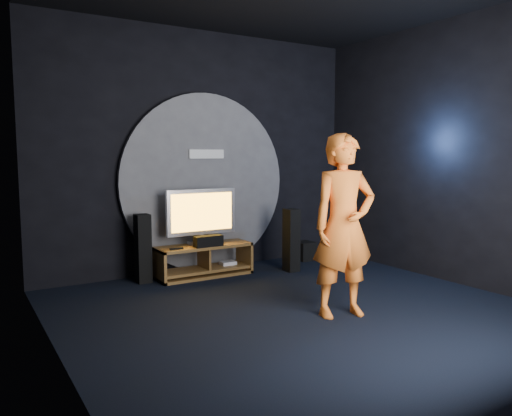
% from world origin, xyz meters
% --- Properties ---
extents(floor, '(5.00, 5.00, 0.00)m').
position_xyz_m(floor, '(0.00, 0.00, 0.00)').
color(floor, black).
rests_on(floor, ground).
extents(back_wall, '(5.00, 0.04, 3.50)m').
position_xyz_m(back_wall, '(0.00, 2.50, 1.75)').
color(back_wall, black).
rests_on(back_wall, ground).
extents(left_wall, '(0.04, 5.00, 3.50)m').
position_xyz_m(left_wall, '(-2.50, 0.00, 1.75)').
color(left_wall, black).
rests_on(left_wall, ground).
extents(right_wall, '(0.04, 5.00, 3.50)m').
position_xyz_m(right_wall, '(2.50, 0.00, 1.75)').
color(right_wall, black).
rests_on(right_wall, ground).
extents(wall_disc_panel, '(2.60, 0.11, 2.60)m').
position_xyz_m(wall_disc_panel, '(0.00, 2.44, 1.30)').
color(wall_disc_panel, '#515156').
rests_on(wall_disc_panel, ground).
extents(media_console, '(1.36, 0.45, 0.45)m').
position_xyz_m(media_console, '(-0.21, 2.05, 0.20)').
color(media_console, olive).
rests_on(media_console, ground).
extents(tv, '(1.04, 0.22, 0.78)m').
position_xyz_m(tv, '(-0.22, 2.12, 0.88)').
color(tv, silver).
rests_on(tv, media_console).
extents(center_speaker, '(0.40, 0.15, 0.15)m').
position_xyz_m(center_speaker, '(-0.22, 1.90, 0.53)').
color(center_speaker, black).
rests_on(center_speaker, media_console).
extents(remote, '(0.18, 0.05, 0.02)m').
position_xyz_m(remote, '(-0.68, 1.93, 0.46)').
color(remote, black).
rests_on(remote, media_console).
extents(tower_speaker_left, '(0.18, 0.21, 0.92)m').
position_xyz_m(tower_speaker_left, '(-1.06, 2.17, 0.46)').
color(tower_speaker_left, black).
rests_on(tower_speaker_left, ground).
extents(tower_speaker_right, '(0.18, 0.21, 0.92)m').
position_xyz_m(tower_speaker_right, '(1.01, 1.66, 0.46)').
color(tower_speaker_right, black).
rests_on(tower_speaker_right, ground).
extents(subwoofer, '(0.27, 0.27, 0.30)m').
position_xyz_m(subwoofer, '(1.65, 2.17, 0.15)').
color(subwoofer, black).
rests_on(subwoofer, ground).
extents(player, '(0.79, 0.61, 1.94)m').
position_xyz_m(player, '(0.31, -0.27, 0.97)').
color(player, orange).
rests_on(player, ground).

